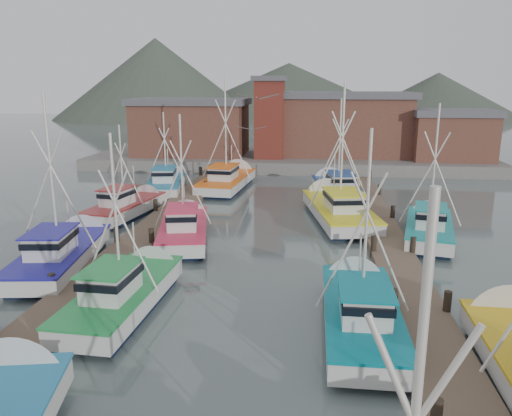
# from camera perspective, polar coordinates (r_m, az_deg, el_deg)

# --- Properties ---
(ground) EXTENTS (260.00, 260.00, 0.00)m
(ground) POSITION_cam_1_polar(r_m,az_deg,el_deg) (22.41, -0.96, -9.38)
(ground) COLOR #455351
(ground) RESTS_ON ground
(dock_left) EXTENTS (2.30, 46.00, 1.50)m
(dock_left) POSITION_cam_1_polar(r_m,az_deg,el_deg) (27.70, -14.38, -4.74)
(dock_left) COLOR brown
(dock_left) RESTS_ON ground
(dock_right) EXTENTS (2.30, 46.00, 1.50)m
(dock_right) POSITION_cam_1_polar(r_m,az_deg,el_deg) (26.29, 15.64, -5.84)
(dock_right) COLOR brown
(dock_right) RESTS_ON ground
(quay) EXTENTS (44.00, 16.00, 1.20)m
(quay) POSITION_cam_1_polar(r_m,az_deg,el_deg) (58.06, 3.85, 5.70)
(quay) COLOR slate
(quay) RESTS_ON ground
(shed_left) EXTENTS (12.72, 8.48, 6.20)m
(shed_left) POSITION_cam_1_polar(r_m,az_deg,el_deg) (57.26, -7.40, 9.26)
(shed_left) COLOR brown
(shed_left) RESTS_ON quay
(shed_center) EXTENTS (14.84, 9.54, 6.90)m
(shed_center) POSITION_cam_1_polar(r_m,az_deg,el_deg) (57.65, 9.97, 9.55)
(shed_center) COLOR brown
(shed_center) RESTS_ON quay
(shed_right) EXTENTS (8.48, 6.36, 5.20)m
(shed_right) POSITION_cam_1_polar(r_m,az_deg,el_deg) (56.47, 21.41, 7.86)
(shed_right) COLOR brown
(shed_right) RESTS_ON quay
(lookout_tower) EXTENTS (3.60, 3.60, 8.50)m
(lookout_tower) POSITION_cam_1_polar(r_m,az_deg,el_deg) (53.72, 1.56, 10.37)
(lookout_tower) COLOR maroon
(lookout_tower) RESTS_ON quay
(distant_hills) EXTENTS (175.00, 140.00, 42.00)m
(distant_hills) POSITION_cam_1_polar(r_m,az_deg,el_deg) (144.10, 0.42, 10.38)
(distant_hills) COLOR #3D463A
(distant_hills) RESTS_ON ground
(boat_4) EXTENTS (3.14, 8.29, 7.79)m
(boat_4) POSITION_cam_1_polar(r_m,az_deg,el_deg) (21.23, -14.43, -9.23)
(boat_4) COLOR black
(boat_4) RESTS_ON ground
(boat_5) EXTENTS (3.29, 8.51, 8.17)m
(boat_5) POSITION_cam_1_polar(r_m,az_deg,el_deg) (19.38, 11.77, -11.37)
(boat_5) COLOR black
(boat_5) RESTS_ON ground
(boat_6) EXTENTS (3.86, 9.15, 9.25)m
(boat_6) POSITION_cam_1_polar(r_m,az_deg,el_deg) (26.93, -21.06, -4.73)
(boat_6) COLOR black
(boat_6) RESTS_ON ground
(boat_8) EXTENTS (4.13, 8.66, 7.96)m
(boat_8) POSITION_cam_1_polar(r_m,az_deg,el_deg) (29.63, -8.19, -2.27)
(boat_8) COLOR black
(boat_8) RESTS_ON ground
(boat_9) EXTENTS (5.08, 10.89, 10.06)m
(boat_9) POSITION_cam_1_polar(r_m,az_deg,el_deg) (34.24, 9.22, -0.09)
(boat_9) COLOR black
(boat_9) RESTS_ON ground
(boat_10) EXTENTS (3.68, 8.27, 6.92)m
(boat_10) POSITION_cam_1_polar(r_m,az_deg,el_deg) (35.63, -14.32, 0.19)
(boat_10) COLOR black
(boat_10) RESTS_ON ground
(boat_11) EXTENTS (4.03, 8.36, 8.52)m
(boat_11) POSITION_cam_1_polar(r_m,az_deg,el_deg) (31.20, 19.15, -2.08)
(boat_11) COLOR black
(boat_11) RESTS_ON ground
(boat_12) EXTENTS (4.23, 10.33, 10.52)m
(boat_12) POSITION_cam_1_polar(r_m,az_deg,el_deg) (44.13, -3.15, 3.21)
(boat_12) COLOR black
(boat_12) RESTS_ON ground
(boat_13) EXTENTS (4.24, 9.70, 8.68)m
(boat_13) POSITION_cam_1_polar(r_m,az_deg,el_deg) (40.89, 9.14, 2.19)
(boat_13) COLOR black
(boat_13) RESTS_ON ground
(boat_14) EXTENTS (4.02, 9.02, 7.41)m
(boat_14) POSITION_cam_1_polar(r_m,az_deg,el_deg) (43.50, -10.11, 2.85)
(boat_14) COLOR black
(boat_14) RESTS_ON ground
(gull_near) EXTENTS (1.51, 0.66, 0.24)m
(gull_near) POSITION_cam_1_polar(r_m,az_deg,el_deg) (17.21, 0.09, 12.54)
(gull_near) COLOR gray
(gull_near) RESTS_ON ground
(gull_far) EXTENTS (1.55, 0.63, 0.24)m
(gull_far) POSITION_cam_1_polar(r_m,az_deg,el_deg) (25.99, -0.53, 9.07)
(gull_far) COLOR gray
(gull_far) RESTS_ON ground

